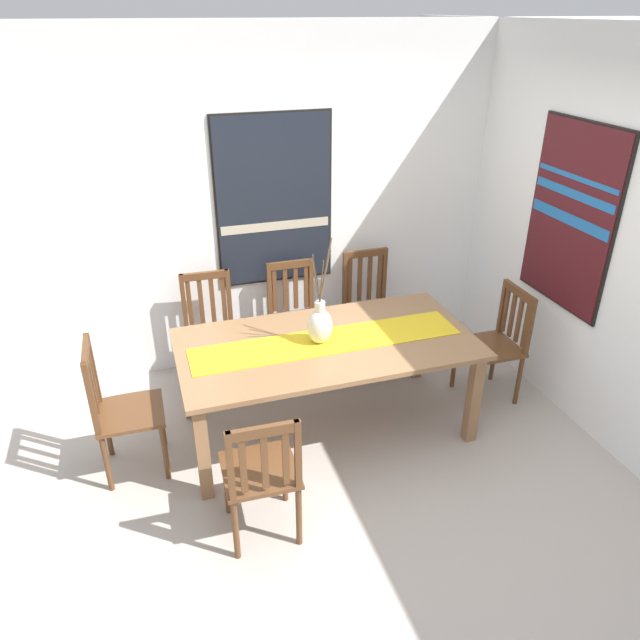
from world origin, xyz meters
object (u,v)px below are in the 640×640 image
(chair_2, at_px, (120,409))
(painting_on_side_wall, at_px, (572,217))
(chair_5, at_px, (295,316))
(chair_0, at_px, (369,306))
(chair_1, at_px, (211,330))
(chair_3, at_px, (261,473))
(chair_4, at_px, (497,342))
(dining_table, at_px, (326,353))
(painting_on_back_wall, at_px, (274,201))
(centerpiece_vase, at_px, (320,324))

(chair_2, relative_size, painting_on_side_wall, 0.73)
(chair_5, xyz_separation_m, painting_on_side_wall, (1.77, -0.96, 0.98))
(chair_0, bearing_deg, chair_2, -156.54)
(chair_1, distance_m, chair_2, 1.14)
(chair_0, relative_size, chair_3, 1.07)
(chair_1, height_order, chair_4, chair_1)
(dining_table, height_order, painting_on_side_wall, painting_on_side_wall)
(painting_on_back_wall, bearing_deg, chair_3, -106.56)
(dining_table, relative_size, centerpiece_vase, 2.74)
(chair_0, height_order, chair_1, chair_0)
(chair_4, bearing_deg, chair_3, -157.06)
(dining_table, bearing_deg, chair_5, 88.60)
(chair_1, xyz_separation_m, chair_3, (0.03, -1.73, -0.02))
(chair_2, bearing_deg, painting_on_side_wall, -0.62)
(chair_0, height_order, painting_on_back_wall, painting_on_back_wall)
(chair_5, xyz_separation_m, painting_on_back_wall, (-0.08, 0.27, 0.91))
(dining_table, xyz_separation_m, chair_4, (1.39, 0.01, -0.16))
(chair_5, bearing_deg, chair_4, -33.00)
(chair_3, bearing_deg, chair_4, 22.94)
(centerpiece_vase, bearing_deg, chair_0, 50.65)
(chair_1, relative_size, chair_4, 1.02)
(dining_table, relative_size, painting_on_side_wall, 1.55)
(chair_4, height_order, painting_on_back_wall, painting_on_back_wall)
(painting_on_back_wall, bearing_deg, dining_table, -87.19)
(chair_2, bearing_deg, chair_0, 23.46)
(chair_2, distance_m, painting_on_back_wall, 2.01)
(centerpiece_vase, bearing_deg, chair_2, -179.19)
(centerpiece_vase, xyz_separation_m, chair_2, (-1.35, -0.02, -0.39))
(centerpiece_vase, bearing_deg, painting_on_side_wall, -1.67)
(centerpiece_vase, distance_m, chair_3, 1.13)
(chair_2, height_order, painting_on_side_wall, painting_on_side_wall)
(painting_on_side_wall, bearing_deg, chair_2, 179.38)
(chair_3, relative_size, painting_on_side_wall, 0.68)
(chair_0, relative_size, chair_4, 1.05)
(centerpiece_vase, xyz_separation_m, chair_4, (1.44, 0.01, -0.40))
(chair_1, bearing_deg, chair_5, 2.45)
(dining_table, relative_size, chair_1, 2.20)
(centerpiece_vase, bearing_deg, dining_table, 1.75)
(centerpiece_vase, relative_size, chair_5, 0.81)
(chair_2, xyz_separation_m, chair_5, (1.42, 0.92, -0.01))
(chair_4, height_order, painting_on_side_wall, painting_on_side_wall)
(chair_5, relative_size, painting_on_side_wall, 0.70)
(chair_2, bearing_deg, dining_table, 0.84)
(dining_table, height_order, chair_2, chair_2)
(chair_2, distance_m, painting_on_side_wall, 3.34)
(centerpiece_vase, xyz_separation_m, painting_on_side_wall, (1.84, -0.05, 0.58))
(chair_3, bearing_deg, centerpiece_vase, 54.25)
(chair_3, bearing_deg, dining_table, 52.32)
(painting_on_side_wall, bearing_deg, chair_1, 159.50)
(chair_0, relative_size, painting_on_side_wall, 0.72)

